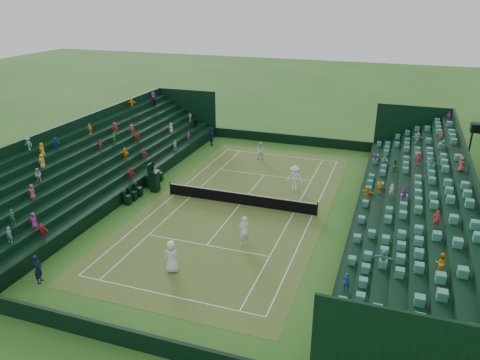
# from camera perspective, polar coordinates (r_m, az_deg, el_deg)

# --- Properties ---
(ground) EXTENTS (160.00, 160.00, 0.00)m
(ground) POSITION_cam_1_polar(r_m,az_deg,el_deg) (35.06, 0.00, -3.03)
(ground) COLOR #275D1D
(ground) RESTS_ON ground
(court_surface) EXTENTS (12.97, 26.77, 0.01)m
(court_surface) POSITION_cam_1_polar(r_m,az_deg,el_deg) (35.06, 0.00, -3.02)
(court_surface) COLOR #457F2A
(court_surface) RESTS_ON ground
(perimeter_wall_north) EXTENTS (17.17, 0.20, 1.00)m
(perimeter_wall_north) POSITION_cam_1_polar(r_m,az_deg,el_deg) (49.19, 6.11, 4.96)
(perimeter_wall_north) COLOR black
(perimeter_wall_north) RESTS_ON ground
(perimeter_wall_south) EXTENTS (17.17, 0.20, 1.00)m
(perimeter_wall_south) POSITION_cam_1_polar(r_m,az_deg,el_deg) (22.68, -14.00, -18.07)
(perimeter_wall_south) COLOR black
(perimeter_wall_south) RESTS_ON ground
(perimeter_wall_east) EXTENTS (0.20, 31.77, 1.00)m
(perimeter_wall_east) POSITION_cam_1_polar(r_m,az_deg,el_deg) (33.31, 13.96, -4.20)
(perimeter_wall_east) COLOR black
(perimeter_wall_east) RESTS_ON ground
(perimeter_wall_west) EXTENTS (0.20, 31.77, 1.00)m
(perimeter_wall_west) POSITION_cam_1_polar(r_m,az_deg,el_deg) (38.26, -12.09, -0.51)
(perimeter_wall_west) COLOR black
(perimeter_wall_west) RESTS_ON ground
(north_grandstand) EXTENTS (6.60, 32.00, 4.90)m
(north_grandstand) POSITION_cam_1_polar(r_m,az_deg,el_deg) (32.89, 21.36, -3.46)
(north_grandstand) COLOR black
(north_grandstand) RESTS_ON ground
(south_grandstand) EXTENTS (6.60, 32.00, 4.90)m
(south_grandstand) POSITION_cam_1_polar(r_m,az_deg,el_deg) (40.12, -17.35, 1.64)
(south_grandstand) COLOR black
(south_grandstand) RESTS_ON ground
(tennis_net) EXTENTS (11.67, 0.10, 1.06)m
(tennis_net) POSITION_cam_1_polar(r_m,az_deg,el_deg) (34.84, 0.00, -2.25)
(tennis_net) COLOR black
(tennis_net) RESTS_ON ground
(umpire_chair) EXTENTS (0.81, 0.81, 2.55)m
(umpire_chair) POSITION_cam_1_polar(r_m,az_deg,el_deg) (37.59, -10.42, 0.18)
(umpire_chair) COLOR black
(umpire_chair) RESTS_ON ground
(courtside_chairs) EXTENTS (0.48, 5.45, 1.04)m
(courtside_chairs) POSITION_cam_1_polar(r_m,az_deg,el_deg) (37.90, -11.56, -0.86)
(courtside_chairs) COLOR black
(courtside_chairs) RESTS_ON ground
(player_near_west) EXTENTS (1.11, 0.94, 1.93)m
(player_near_west) POSITION_cam_1_polar(r_m,az_deg,el_deg) (26.99, -8.32, -9.21)
(player_near_west) COLOR white
(player_near_west) RESTS_ON ground
(player_near_east) EXTENTS (0.85, 0.79, 1.95)m
(player_near_east) POSITION_cam_1_polar(r_m,az_deg,el_deg) (29.39, 0.50, -6.16)
(player_near_east) COLOR white
(player_near_east) RESTS_ON ground
(player_far_west) EXTENTS (0.90, 0.75, 1.68)m
(player_far_west) POSITION_cam_1_polar(r_m,az_deg,el_deg) (44.22, 2.59, 3.55)
(player_far_west) COLOR silver
(player_far_west) RESTS_ON ground
(player_far_east) EXTENTS (1.32, 0.77, 2.03)m
(player_far_east) POSITION_cam_1_polar(r_m,az_deg,el_deg) (37.59, 6.70, 0.28)
(player_far_east) COLOR white
(player_far_east) RESTS_ON ground
(line_judge_north) EXTENTS (0.69, 0.82, 1.92)m
(line_judge_north) POSITION_cam_1_polar(r_m,az_deg,el_deg) (48.35, -3.48, 5.32)
(line_judge_north) COLOR black
(line_judge_north) RESTS_ON ground
(line_judge_south) EXTENTS (0.58, 0.71, 1.67)m
(line_judge_south) POSITION_cam_1_polar(r_m,az_deg,el_deg) (28.12, -23.39, -9.92)
(line_judge_south) COLOR black
(line_judge_south) RESTS_ON ground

